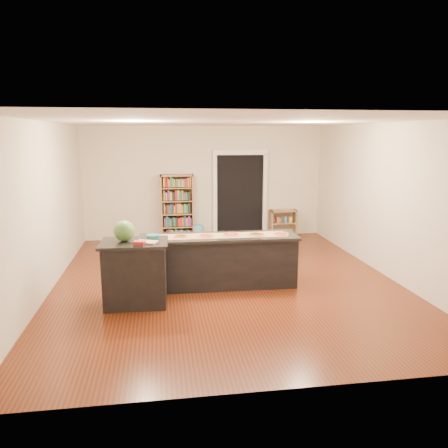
{
  "coord_description": "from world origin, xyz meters",
  "views": [
    {
      "loc": [
        -1.14,
        -7.43,
        2.57
      ],
      "look_at": [
        0.0,
        0.2,
        1.0
      ],
      "focal_mm": 35.0,
      "sensor_mm": 36.0,
      "label": 1
    }
  ],
  "objects": [
    {
      "name": "pizza_f",
      "position": [
        0.92,
        -0.31,
        0.9
      ],
      "size": [
        0.29,
        0.29,
        0.02
      ],
      "color": "#B87F47",
      "rests_on": "kitchen_island"
    },
    {
      "name": "kitchen_island",
      "position": [
        -0.16,
        -0.25,
        0.45
      ],
      "size": [
        2.7,
        0.73,
        0.89
      ],
      "rotation": [
        0.0,
        0.0,
        -0.02
      ],
      "color": "black",
      "rests_on": "ground"
    },
    {
      "name": "pizza_a",
      "position": [
        -1.23,
        -0.23,
        0.9
      ],
      "size": [
        0.29,
        0.29,
        0.02
      ],
      "color": "#B87F47",
      "rests_on": "kitchen_island"
    },
    {
      "name": "pizza_e",
      "position": [
        0.49,
        -0.29,
        0.9
      ],
      "size": [
        0.29,
        0.29,
        0.02
      ],
      "color": "#B87F47",
      "rests_on": "kitchen_island"
    },
    {
      "name": "room",
      "position": [
        0.0,
        0.0,
        1.4
      ],
      "size": [
        6.0,
        7.0,
        2.8
      ],
      "color": "beige",
      "rests_on": "ground"
    },
    {
      "name": "pizza_b",
      "position": [
        -0.8,
        -0.23,
        0.9
      ],
      "size": [
        0.26,
        0.26,
        0.02
      ],
      "color": "#B87F47",
      "rests_on": "kitchen_island"
    },
    {
      "name": "package_red",
      "position": [
        -1.45,
        -1.13,
        1.03
      ],
      "size": [
        0.19,
        0.15,
        0.06
      ],
      "primitive_type": "cube",
      "rotation": [
        0.0,
        0.0,
        -0.25
      ],
      "color": "maroon",
      "rests_on": "side_counter"
    },
    {
      "name": "doorway",
      "position": [
        0.9,
        3.46,
        1.2
      ],
      "size": [
        1.4,
        0.09,
        2.21
      ],
      "color": "black",
      "rests_on": "room"
    },
    {
      "name": "bookshelf",
      "position": [
        -0.71,
        3.31,
        0.81
      ],
      "size": [
        0.81,
        0.29,
        1.63
      ],
      "primitive_type": "cube",
      "color": "#967549",
      "rests_on": "ground"
    },
    {
      "name": "waste_bin",
      "position": [
        -0.2,
        3.21,
        0.19
      ],
      "size": [
        0.26,
        0.26,
        0.38
      ],
      "primitive_type": "cylinder",
      "color": "#64ABDF",
      "rests_on": "ground"
    },
    {
      "name": "side_counter",
      "position": [
        -1.54,
        -0.9,
        0.5
      ],
      "size": [
        1.01,
        0.74,
        1.0
      ],
      "rotation": [
        0.0,
        0.0,
        -0.04
      ],
      "color": "black",
      "rests_on": "ground"
    },
    {
      "name": "low_shelf",
      "position": [
        2.01,
        3.3,
        0.34
      ],
      "size": [
        0.68,
        0.29,
        0.68
      ],
      "primitive_type": "cube",
      "color": "#967549",
      "rests_on": "ground"
    },
    {
      "name": "pizza_c",
      "position": [
        -0.37,
        -0.27,
        0.9
      ],
      "size": [
        0.26,
        0.26,
        0.02
      ],
      "color": "#B87F47",
      "rests_on": "kitchen_island"
    },
    {
      "name": "kraft_paper",
      "position": [
        -0.16,
        -0.25,
        0.89
      ],
      "size": [
        2.35,
        0.47,
        0.0
      ],
      "primitive_type": "cube",
      "rotation": [
        0.0,
        0.0,
        -0.02
      ],
      "color": "#916C4A",
      "rests_on": "kitchen_island"
    },
    {
      "name": "watermelon",
      "position": [
        -1.68,
        -0.85,
        1.16
      ],
      "size": [
        0.32,
        0.32,
        0.32
      ],
      "primitive_type": "sphere",
      "color": "#144214",
      "rests_on": "side_counter"
    },
    {
      "name": "pizza_d",
      "position": [
        0.06,
        -0.23,
        0.9
      ],
      "size": [
        0.31,
        0.31,
        0.02
      ],
      "color": "#B87F47",
      "rests_on": "kitchen_island"
    },
    {
      "name": "cutting_board",
      "position": [
        -1.35,
        -1.01,
        1.01
      ],
      "size": [
        0.36,
        0.3,
        0.02
      ],
      "primitive_type": "cube",
      "rotation": [
        0.0,
        0.0,
        -0.35
      ],
      "color": "tan",
      "rests_on": "side_counter"
    },
    {
      "name": "package_teal",
      "position": [
        -1.26,
        -0.81,
        1.04
      ],
      "size": [
        0.2,
        0.2,
        0.07
      ],
      "primitive_type": "cylinder",
      "color": "#195966",
      "rests_on": "side_counter"
    }
  ]
}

